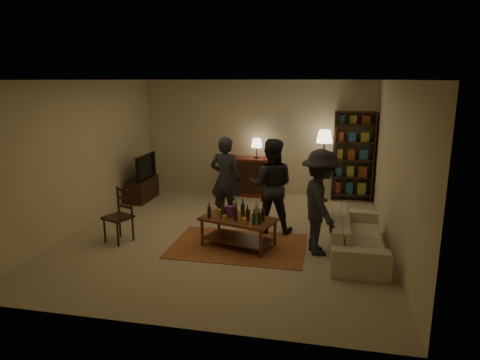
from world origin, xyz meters
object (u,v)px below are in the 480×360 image
(tv_stand, at_px, (142,183))
(floor_lamp, at_px, (324,141))
(sofa, at_px, (357,235))
(person_right, at_px, (271,186))
(dresser, at_px, (246,175))
(dining_chair, at_px, (120,213))
(coffee_table, at_px, (238,222))
(bookshelf, at_px, (353,155))
(person_left, at_px, (226,179))
(person_by_sofa, at_px, (320,202))

(tv_stand, xyz_separation_m, floor_lamp, (4.04, 0.77, 0.98))
(sofa, bearing_deg, person_right, 64.00)
(floor_lamp, bearing_deg, dresser, 175.48)
(dining_chair, height_order, sofa, dining_chair)
(coffee_table, xyz_separation_m, bookshelf, (1.95, 3.29, 0.60))
(person_left, bearing_deg, dining_chair, 49.05)
(sofa, bearing_deg, tv_stand, 64.66)
(tv_stand, bearing_deg, sofa, -25.34)
(floor_lamp, distance_m, person_by_sofa, 3.12)
(coffee_table, bearing_deg, person_left, 112.18)
(sofa, xyz_separation_m, person_right, (-1.49, 0.73, 0.55))
(dresser, relative_size, sofa, 0.65)
(bookshelf, distance_m, person_by_sofa, 3.35)
(dresser, distance_m, person_left, 1.99)
(dresser, xyz_separation_m, bookshelf, (2.44, 0.07, 0.56))
(dresser, bearing_deg, dining_chair, -114.39)
(sofa, distance_m, person_by_sofa, 0.81)
(coffee_table, bearing_deg, bookshelf, 59.28)
(dining_chair, distance_m, floor_lamp, 4.72)
(bookshelf, bearing_deg, tv_stand, -168.20)
(sofa, xyz_separation_m, person_by_sofa, (-0.60, -0.11, 0.53))
(floor_lamp, bearing_deg, person_by_sofa, -89.86)
(dresser, height_order, person_left, person_left)
(tv_stand, height_order, person_right, person_right)
(coffee_table, distance_m, person_by_sofa, 1.38)
(dining_chair, relative_size, sofa, 0.45)
(tv_stand, height_order, floor_lamp, floor_lamp)
(dresser, xyz_separation_m, person_right, (0.91, -2.39, 0.38))
(bookshelf, height_order, person_left, bookshelf)
(dining_chair, bearing_deg, dresser, 87.48)
(dresser, distance_m, sofa, 3.93)
(person_left, distance_m, person_by_sofa, 2.23)
(dresser, bearing_deg, coffee_table, -81.48)
(tv_stand, distance_m, person_right, 3.52)
(sofa, bearing_deg, bookshelf, -0.82)
(dining_chair, bearing_deg, floor_lamp, 66.13)
(floor_lamp, bearing_deg, person_left, -135.18)
(person_right, xyz_separation_m, person_by_sofa, (0.89, -0.83, -0.02))
(tv_stand, bearing_deg, coffee_table, -40.18)
(coffee_table, distance_m, person_left, 1.43)
(bookshelf, relative_size, person_by_sofa, 1.20)
(dresser, distance_m, person_by_sofa, 3.70)
(sofa, xyz_separation_m, person_left, (-2.43, 1.16, 0.53))
(coffee_table, bearing_deg, dining_chair, -175.66)
(dining_chair, distance_m, person_by_sofa, 3.35)
(bookshelf, bearing_deg, person_by_sofa, -101.04)
(floor_lamp, xyz_separation_m, person_left, (-1.82, -1.81, -0.54))
(sofa, height_order, person_right, person_right)
(tv_stand, bearing_deg, bookshelf, 11.80)
(floor_lamp, distance_m, sofa, 3.21)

